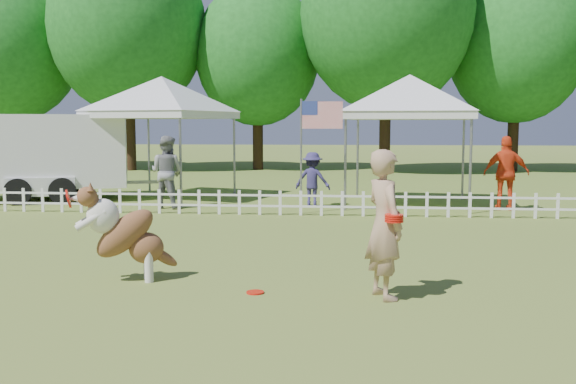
# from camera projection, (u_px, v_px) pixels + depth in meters

# --- Properties ---
(ground) EXTENTS (120.00, 120.00, 0.00)m
(ground) POSITION_uv_depth(u_px,v_px,m) (243.00, 289.00, 8.59)
(ground) COLOR #4F6C22
(ground) RESTS_ON ground
(picket_fence) EXTENTS (22.00, 0.08, 0.60)m
(picket_fence) POSITION_uv_depth(u_px,v_px,m) (290.00, 203.00, 15.49)
(picket_fence) COLOR white
(picket_fence) RESTS_ON ground
(handler) EXTENTS (0.69, 0.81, 1.89)m
(handler) POSITION_uv_depth(u_px,v_px,m) (385.00, 224.00, 8.06)
(handler) COLOR tan
(handler) RESTS_ON ground
(dog) EXTENTS (1.40, 0.89, 1.37)m
(dog) POSITION_uv_depth(u_px,v_px,m) (127.00, 233.00, 8.93)
(dog) COLOR brown
(dog) RESTS_ON ground
(frisbee_on_turf) EXTENTS (0.30, 0.30, 0.02)m
(frisbee_on_turf) POSITION_uv_depth(u_px,v_px,m) (255.00, 292.00, 8.37)
(frisbee_on_turf) COLOR red
(frisbee_on_turf) RESTS_ON ground
(canopy_tent_left) EXTENTS (4.22, 4.22, 3.50)m
(canopy_tent_left) POSITION_uv_depth(u_px,v_px,m) (163.00, 139.00, 18.84)
(canopy_tent_left) COLOR silver
(canopy_tent_left) RESTS_ON ground
(canopy_tent_right) EXTENTS (3.70, 3.70, 3.45)m
(canopy_tent_right) POSITION_uv_depth(u_px,v_px,m) (409.00, 142.00, 17.41)
(canopy_tent_right) COLOR silver
(canopy_tent_right) RESTS_ON ground
(cargo_trailer) EXTENTS (6.25, 4.24, 2.53)m
(cargo_trailer) POSITION_uv_depth(u_px,v_px,m) (45.00, 156.00, 18.59)
(cargo_trailer) COLOR white
(cargo_trailer) RESTS_ON ground
(flag_pole) EXTENTS (1.08, 0.20, 2.81)m
(flag_pole) POSITION_uv_depth(u_px,v_px,m) (301.00, 157.00, 15.68)
(flag_pole) COLOR gray
(flag_pole) RESTS_ON ground
(spectator_a) EXTENTS (1.08, 0.94, 1.90)m
(spectator_a) POSITION_uv_depth(u_px,v_px,m) (167.00, 172.00, 16.78)
(spectator_a) COLOR gray
(spectator_a) RESTS_ON ground
(spectator_b) EXTENTS (1.03, 0.71, 1.46)m
(spectator_b) POSITION_uv_depth(u_px,v_px,m) (313.00, 180.00, 17.03)
(spectator_b) COLOR navy
(spectator_b) RESTS_ON ground
(spectator_c) EXTENTS (1.16, 0.58, 1.90)m
(spectator_c) POSITION_uv_depth(u_px,v_px,m) (506.00, 173.00, 16.37)
(spectator_c) COLOR #E8411B
(spectator_c) RESTS_ON ground
(tree_far_left) EXTENTS (6.60, 6.60, 11.00)m
(tree_far_left) POSITION_uv_depth(u_px,v_px,m) (12.00, 56.00, 31.20)
(tree_far_left) COLOR #1A5D1C
(tree_far_left) RESTS_ON ground
(tree_left) EXTENTS (7.40, 7.40, 12.00)m
(tree_left) POSITION_uv_depth(u_px,v_px,m) (128.00, 43.00, 30.09)
(tree_left) COLOR #1A5D1C
(tree_left) RESTS_ON ground
(tree_center_left) EXTENTS (6.00, 6.00, 9.80)m
(tree_center_left) POSITION_uv_depth(u_px,v_px,m) (258.00, 67.00, 30.63)
(tree_center_left) COLOR #1A5D1C
(tree_center_left) RESTS_ON ground
(tree_center_right) EXTENTS (7.60, 7.60, 12.60)m
(tree_center_right) POSITION_uv_depth(u_px,v_px,m) (386.00, 31.00, 28.43)
(tree_center_right) COLOR #1A5D1C
(tree_center_right) RESTS_ON ground
(tree_right) EXTENTS (6.20, 6.20, 10.40)m
(tree_right) POSITION_uv_depth(u_px,v_px,m) (516.00, 59.00, 29.47)
(tree_right) COLOR #1A5D1C
(tree_right) RESTS_ON ground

